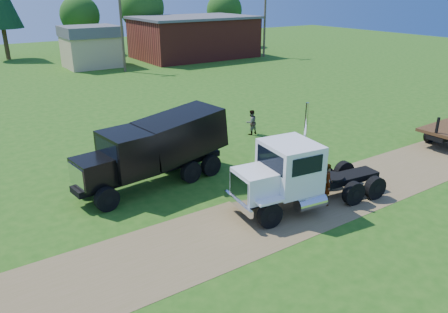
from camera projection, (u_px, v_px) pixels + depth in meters
ground at (303, 205)px, 19.04m from camera, size 140.00×140.00×0.00m
dirt_track at (303, 205)px, 19.04m from camera, size 120.00×4.20×0.01m
white_semi_tractor at (291, 176)px, 18.32m from camera, size 7.43×3.24×4.40m
black_dump_truck at (157, 147)px, 20.65m from camera, size 7.86×3.23×3.34m
orange_pickup at (171, 138)px, 25.50m from camera, size 5.36×3.72×1.36m
spectator_a at (327, 184)px, 18.85m from camera, size 0.79×0.83×1.90m
spectator_b at (251, 122)px, 27.95m from camera, size 0.81×0.65×1.61m
brick_building at (194, 37)px, 58.35m from camera, size 15.40×10.40×5.30m
tan_shed at (91, 46)px, 51.14m from camera, size 6.20×5.40×4.70m
utility_poles at (122, 28)px, 47.49m from camera, size 42.20×0.28×9.00m
tree_row at (13, 7)px, 53.34m from camera, size 55.30×10.66×11.72m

